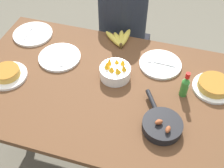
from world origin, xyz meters
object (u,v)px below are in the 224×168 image
Objects in this scene: empty_plate_near_front at (33,34)px; empty_plate_far_right at (160,64)px; skillet at (162,125)px; empty_plate_far_left at (60,57)px; frittata_plate_center at (214,86)px; fruit_bowl_citrus at (115,71)px; frittata_plate_side at (7,74)px; hot_sauce_bottle at (185,86)px; person_figure at (122,40)px; banana_bunch at (120,39)px.

empty_plate_far_right is (0.90, -0.05, 0.00)m from empty_plate_near_front.
empty_plate_far_left is at bearing 34.16° from skillet.
fruit_bowl_citrus reaches higher than frittata_plate_center.
fruit_bowl_citrus is (0.61, 0.18, 0.02)m from frittata_plate_side.
frittata_plate_center is at bearing -7.37° from empty_plate_near_front.
hot_sauce_bottle is at bearing -150.26° from frittata_plate_center.
empty_plate_far_right is 1.54× the size of hot_sauce_bottle.
frittata_plate_center is 0.34m from empty_plate_far_right.
person_figure reaches higher than frittata_plate_side.
hot_sauce_bottle reaches higher than empty_plate_near_front.
fruit_bowl_citrus is (-0.24, -0.17, 0.04)m from empty_plate_far_right.
banana_bunch is 0.88× the size of frittata_plate_center.
person_figure is at bearing 101.21° from banana_bunch.
banana_bunch is 0.34m from empty_plate_far_right.
fruit_bowl_citrus reaches higher than skillet.
frittata_plate_side is 0.19× the size of person_figure.
empty_plate_far_right is at bearing 161.61° from frittata_plate_center.
frittata_plate_center reaches higher than empty_plate_far_right.
skillet is 1.71× the size of fruit_bowl_citrus.
frittata_plate_center is at bearing -64.55° from skillet.
frittata_plate_center is (0.63, -0.27, 0.01)m from banana_bunch.
frittata_plate_center is at bearing -18.39° from empty_plate_far_right.
person_figure is (-0.12, 0.63, -0.28)m from fruit_bowl_citrus.
frittata_plate_center is 0.95m from empty_plate_far_left.
frittata_plate_center is 1.41× the size of hot_sauce_bottle.
skillet is 0.47m from empty_plate_far_right.
skillet is (0.39, -0.61, 0.01)m from banana_bunch.
frittata_plate_center is 1.23m from empty_plate_near_front.
empty_plate_far_left is 0.68m from person_figure.
banana_bunch is 0.68m from frittata_plate_center.
empty_plate_near_front is 1.02× the size of empty_plate_far_left.
frittata_plate_center is 0.57m from fruit_bowl_citrus.
person_figure is (-0.69, 0.57, -0.26)m from frittata_plate_center.
frittata_plate_side is 0.33m from empty_plate_far_left.
skillet reaches higher than empty_plate_near_front.
person_figure is at bearing 58.97° from frittata_plate_side.
empty_plate_far_right is (-0.32, 0.11, -0.02)m from frittata_plate_center.
empty_plate_far_left is at bearing -139.41° from banana_bunch.
fruit_bowl_citrus is at bearing -79.07° from person_figure.
skillet is 0.42m from frittata_plate_center.
banana_bunch is 0.17× the size of person_figure.
frittata_plate_center is at bearing 6.65° from fruit_bowl_citrus.
person_figure is (-0.53, 0.66, -0.31)m from hot_sauce_bottle.
person_figure reaches higher than empty_plate_far_right.
empty_plate_near_front is at bearing 148.61° from empty_plate_far_left.
empty_plate_far_left is at bearing 45.99° from frittata_plate_side.
hot_sauce_bottle reaches higher than fruit_bowl_citrus.
empty_plate_far_left is (0.27, -0.17, 0.00)m from empty_plate_near_front.
fruit_bowl_citrus is at bearing 176.22° from hot_sauce_bottle.
empty_plate_far_left is 1.46× the size of fruit_bowl_citrus.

